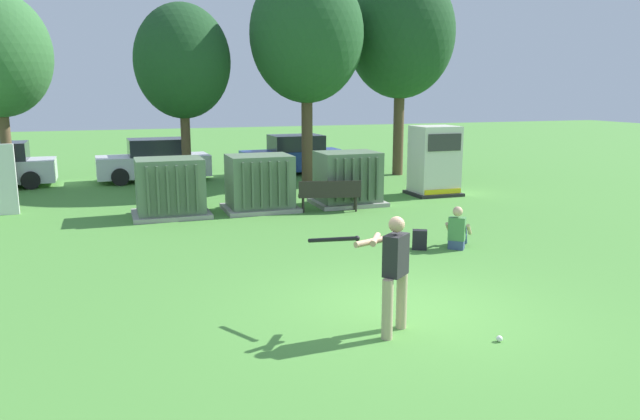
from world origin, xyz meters
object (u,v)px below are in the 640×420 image
(transformer_mid_west, at_px, (260,184))
(parked_car_left_of_center, at_px, (154,161))
(sports_ball, at_px, (499,339))
(backpack, at_px, (420,240))
(parked_car_right_of_center, at_px, (294,156))
(transformer_mid_east, at_px, (348,179))
(generator_enclosure, at_px, (434,161))
(transformer_west, at_px, (170,188))
(batter, at_px, (392,268))
(seated_spectator, at_px, (458,231))
(park_bench, at_px, (330,193))

(transformer_mid_west, distance_m, parked_car_left_of_center, 7.50)
(sports_ball, xyz_separation_m, backpack, (1.35, 4.87, 0.17))
(sports_ball, bearing_deg, parked_car_right_of_center, 82.77)
(transformer_mid_east, height_order, generator_enclosure, generator_enclosure)
(transformer_west, relative_size, backpack, 4.77)
(batter, bearing_deg, sports_ball, -31.83)
(transformer_west, bearing_deg, parked_car_left_of_center, 89.24)
(transformer_west, relative_size, parked_car_left_of_center, 0.49)
(parked_car_right_of_center, bearing_deg, transformer_mid_east, -93.23)
(transformer_west, height_order, transformer_mid_east, same)
(transformer_mid_east, bearing_deg, batter, -108.07)
(generator_enclosure, xyz_separation_m, parked_car_right_of_center, (-2.97, 6.46, -0.38))
(backpack, bearing_deg, transformer_mid_west, 112.63)
(seated_spectator, bearing_deg, parked_car_right_of_center, 89.93)
(transformer_mid_east, distance_m, sports_ball, 10.57)
(transformer_west, relative_size, batter, 1.21)
(generator_enclosure, height_order, parked_car_right_of_center, generator_enclosure)
(transformer_mid_west, height_order, park_bench, transformer_mid_west)
(parked_car_left_of_center, bearing_deg, park_bench, -61.60)
(park_bench, xyz_separation_m, backpack, (0.44, -4.62, -0.32))
(transformer_mid_west, height_order, parked_car_left_of_center, same)
(generator_enclosure, bearing_deg, batter, -122.37)
(transformer_mid_east, bearing_deg, transformer_west, -179.66)
(batter, distance_m, parked_car_left_of_center, 16.79)
(parked_car_right_of_center, bearing_deg, park_bench, -99.32)
(park_bench, height_order, parked_car_right_of_center, parked_car_right_of_center)
(seated_spectator, distance_m, parked_car_left_of_center, 13.94)
(sports_ball, distance_m, parked_car_left_of_center, 17.81)
(generator_enclosure, distance_m, backpack, 7.34)
(transformer_mid_west, bearing_deg, park_bench, -25.54)
(park_bench, bearing_deg, batter, -104.28)
(parked_car_right_of_center, bearing_deg, generator_enclosure, -65.32)
(transformer_mid_east, bearing_deg, seated_spectator, -86.11)
(transformer_mid_west, relative_size, parked_car_left_of_center, 0.49)
(transformer_west, height_order, parked_car_left_of_center, same)
(sports_ball, relative_size, parked_car_left_of_center, 0.02)
(transformer_mid_west, xyz_separation_m, batter, (-0.36, -9.57, 0.19))
(transformer_mid_west, distance_m, generator_enclosure, 6.19)
(park_bench, relative_size, batter, 1.06)
(batter, distance_m, seated_spectator, 5.28)
(transformer_mid_west, relative_size, sports_ball, 23.33)
(transformer_west, distance_m, transformer_mid_west, 2.56)
(transformer_west, distance_m, park_bench, 4.50)
(park_bench, height_order, backpack, park_bench)
(batter, relative_size, parked_car_right_of_center, 0.41)
(seated_spectator, bearing_deg, transformer_mid_east, 93.89)
(parked_car_left_of_center, bearing_deg, seated_spectator, -66.25)
(transformer_mid_west, relative_size, batter, 1.21)
(park_bench, bearing_deg, transformer_mid_east, 44.46)
(park_bench, distance_m, batter, 8.97)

